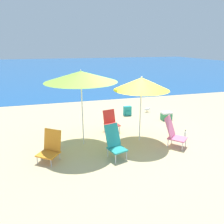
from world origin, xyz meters
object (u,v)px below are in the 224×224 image
(beach_umbrella_yellow, at_px, (141,84))
(backpack_teal, at_px, (127,111))
(water_bottle, at_px, (185,134))
(beach_chair_teal, at_px, (115,141))
(beach_chair_red, at_px, (111,121))
(beach_umbrella_lime, at_px, (81,77))
(cooler_box, at_px, (166,116))
(seagull, at_px, (147,109))
(beach_chair_pink, at_px, (173,132))
(beach_chair_orange, at_px, (51,146))

(beach_umbrella_yellow, height_order, backpack_teal, beach_umbrella_yellow)
(backpack_teal, xyz_separation_m, water_bottle, (1.07, -2.74, -0.10))
(beach_chair_teal, distance_m, water_bottle, 2.76)
(beach_chair_red, distance_m, backpack_teal, 1.92)
(beach_umbrella_lime, distance_m, cooler_box, 4.34)
(seagull, bearing_deg, beach_umbrella_lime, -142.37)
(backpack_teal, bearing_deg, beach_umbrella_lime, -134.09)
(beach_umbrella_lime, relative_size, beach_chair_pink, 2.54)
(backpack_teal, bearing_deg, beach_chair_pink, -84.41)
(beach_chair_teal, bearing_deg, beach_umbrella_lime, 107.46)
(beach_umbrella_lime, height_order, beach_chair_orange, beach_umbrella_lime)
(backpack_teal, height_order, seagull, backpack_teal)
(beach_umbrella_yellow, height_order, cooler_box, beach_umbrella_yellow)
(beach_umbrella_lime, distance_m, beach_chair_orange, 2.10)
(beach_chair_orange, bearing_deg, beach_chair_teal, 25.44)
(beach_umbrella_yellow, height_order, beach_chair_teal, beach_umbrella_yellow)
(beach_chair_red, bearing_deg, backpack_teal, 39.91)
(beach_chair_red, relative_size, beach_chair_pink, 0.82)
(water_bottle, bearing_deg, beach_chair_pink, -148.00)
(beach_umbrella_yellow, distance_m, beach_chair_orange, 3.16)
(beach_umbrella_yellow, bearing_deg, beach_chair_red, 122.35)
(beach_chair_orange, height_order, beach_chair_teal, beach_chair_teal)
(beach_umbrella_yellow, height_order, beach_chair_orange, beach_umbrella_yellow)
(beach_umbrella_lime, height_order, cooler_box, beach_umbrella_lime)
(beach_chair_orange, relative_size, beach_chair_red, 1.10)
(beach_chair_red, relative_size, beach_chair_teal, 0.82)
(beach_chair_orange, xyz_separation_m, beach_chair_teal, (1.68, -0.32, 0.07))
(beach_umbrella_yellow, bearing_deg, cooler_box, 40.58)
(beach_chair_red, distance_m, beach_chair_pink, 2.27)
(backpack_teal, relative_size, seagull, 1.51)
(seagull, bearing_deg, beach_chair_pink, -102.06)
(beach_umbrella_yellow, distance_m, water_bottle, 2.36)
(beach_chair_red, distance_m, seagull, 2.82)
(water_bottle, height_order, cooler_box, cooler_box)
(beach_chair_teal, xyz_separation_m, water_bottle, (2.65, 0.65, -0.36))
(seagull, bearing_deg, beach_chair_teal, -126.16)
(beach_chair_pink, distance_m, seagull, 3.51)
(beach_chair_orange, distance_m, beach_chair_red, 2.61)
(beach_umbrella_yellow, bearing_deg, water_bottle, -6.28)
(cooler_box, bearing_deg, beach_chair_orange, -155.58)
(beach_chair_orange, bearing_deg, seagull, 73.49)
(beach_chair_pink, relative_size, backpack_teal, 2.22)
(backpack_teal, bearing_deg, cooler_box, -35.95)
(water_bottle, distance_m, seagull, 2.95)
(water_bottle, bearing_deg, beach_umbrella_yellow, 173.72)
(beach_chair_orange, distance_m, cooler_box, 5.07)
(beach_chair_orange, distance_m, backpack_teal, 4.49)
(beach_chair_red, xyz_separation_m, cooler_box, (2.53, 0.53, -0.21))
(beach_umbrella_yellow, xyz_separation_m, beach_chair_red, (-0.67, 1.06, -1.47))
(beach_umbrella_yellow, distance_m, backpack_teal, 3.09)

